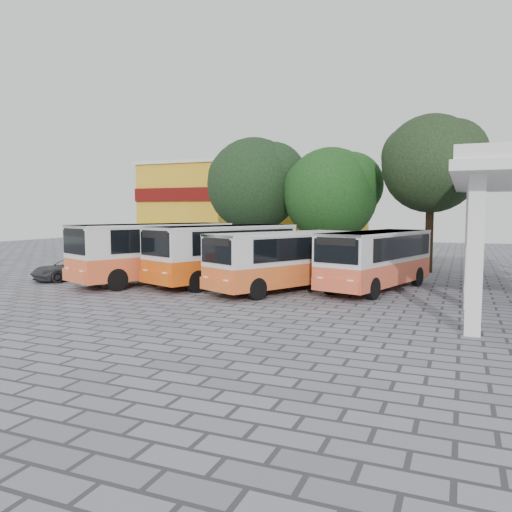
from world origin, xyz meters
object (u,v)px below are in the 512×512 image
at_px(bus_far_left, 154,249).
at_px(bus_centre_left, 224,250).
at_px(bus_far_right, 377,256).
at_px(parked_car, 70,269).
at_px(bus_centre_right, 283,257).

height_order(bus_far_left, bus_centre_left, bus_far_left).
relative_size(bus_far_right, parked_car, 1.99).
xyz_separation_m(bus_far_left, parked_car, (-4.86, -0.69, -1.18)).
bearing_deg(bus_far_right, bus_far_left, -153.89).
bearing_deg(bus_centre_right, bus_far_left, -153.52).
distance_m(bus_far_right, parked_car, 15.97).
height_order(bus_far_left, bus_centre_right, bus_far_left).
xyz_separation_m(bus_far_left, bus_centre_left, (3.53, 0.91, -0.04)).
height_order(bus_far_left, bus_far_right, bus_far_left).
bearing_deg(bus_centre_right, bus_centre_left, -168.89).
xyz_separation_m(bus_centre_left, parked_car, (-8.39, -1.60, -1.14)).
distance_m(bus_far_left, bus_far_right, 11.03).
relative_size(bus_centre_right, bus_far_right, 1.00).
bearing_deg(parked_car, bus_centre_left, 30.43).
height_order(bus_centre_right, bus_far_right, bus_far_right).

